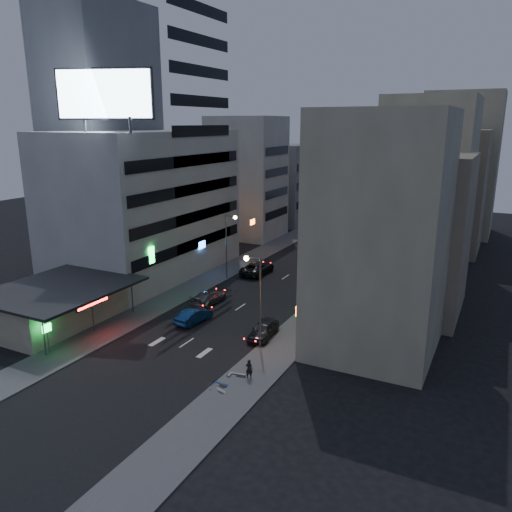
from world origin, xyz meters
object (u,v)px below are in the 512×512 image
Objects in this scene: scooter_silver_b at (246,368)px; road_car_blue at (194,316)px; scooter_blue at (229,378)px; road_car_silver at (209,297)px; parked_car_right_mid at (317,283)px; scooter_silver_a at (227,386)px; scooter_black_b at (247,368)px; parked_car_left at (257,268)px; scooter_black_a at (227,380)px; parked_car_right_near at (263,330)px; parked_car_right_far at (351,259)px; person at (249,369)px.

road_car_blue is at bearing 46.03° from scooter_silver_b.
road_car_silver is at bearing 39.08° from scooter_blue.
parked_car_right_mid is 2.54× the size of scooter_silver_a.
scooter_silver_a is at bearing -83.92° from parked_car_right_mid.
scooter_silver_a is 1.03m from scooter_blue.
road_car_blue reaches higher than scooter_black_b.
parked_car_left is 28.86m from scooter_black_a.
road_car_blue is (-7.61, 0.07, -0.06)m from parked_car_right_near.
road_car_silver reaches higher than parked_car_right_far.
parked_car_right_near is 0.95× the size of parked_car_right_far.
scooter_black_a is 0.83× the size of scooter_silver_b.
scooter_silver_b is (0.43, 2.20, 0.10)m from scooter_black_a.
parked_car_right_near reaches higher than scooter_blue.
parked_car_right_near is at bearing 28.65° from scooter_silver_a.
parked_car_right_far reaches higher than scooter_blue.
parked_car_left is at bearing 39.60° from scooter_black_a.
scooter_silver_b is (9.59, -7.13, 0.01)m from road_car_blue.
parked_car_right_near is 7.37m from scooter_black_b.
parked_car_left is 3.00× the size of scooter_silver_b.
person reaches higher than parked_car_right_mid.
parked_car_right_far is 34.88m from scooter_silver_b.
road_car_blue is 2.82× the size of person.
scooter_silver_a is at bearing -92.21° from parked_car_right_far.
parked_car_right_mid is 22.74m from scooter_black_b.
scooter_silver_a is at bearing 112.22° from parked_car_left.
parked_car_right_far is 35.28m from person.
scooter_black_a is (-0.85, -1.83, -0.26)m from person.
parked_car_left is 3.65× the size of scooter_silver_a.
road_car_silver is 3.07× the size of scooter_silver_a.
road_car_blue is 13.87m from scooter_silver_a.
scooter_blue is 0.91× the size of scooter_silver_b.
scooter_black_b is (0.50, 2.18, 0.08)m from scooter_black_a.
scooter_silver_b is at bearing 16.71° from scooter_silver_a.
person reaches higher than scooter_blue.
scooter_blue is at bearing 11.86° from scooter_black_a.
road_car_blue is (-7.61, -27.70, 0.02)m from parked_car_right_far.
road_car_silver is (0.24, -12.17, -0.10)m from parked_car_left.
road_car_silver is 3.23× the size of person.
scooter_silver_a is 0.82× the size of scooter_silver_b.
parked_car_left reaches higher than scooter_silver_b.
road_car_silver is 2.59× the size of scooter_black_b.
parked_car_left is at bearing -74.40° from person.
person reaches higher than parked_car_right_far.
parked_car_right_far is at bearing 4.64° from scooter_blue.
scooter_silver_b reaches higher than scooter_black_b.
scooter_black_a is at bearing 176.76° from scooter_blue.
person reaches higher than scooter_silver_a.
scooter_silver_a is at bearing -84.29° from parked_car_right_near.
scooter_black_a is at bearing 112.09° from parked_car_left.
road_car_silver is at bearing 53.72° from scooter_silver_a.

